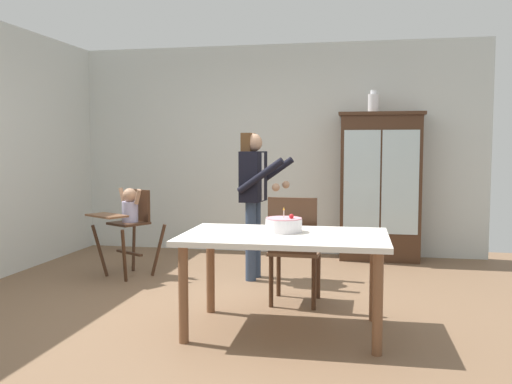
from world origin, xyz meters
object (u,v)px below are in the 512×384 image
ceramic_vase (373,103)px  high_chair_with_toddler (129,216)px  china_cabinet (380,186)px  birthday_cake (284,225)px  adult_person (254,187)px  dining_table (285,246)px  dining_chair_far_side (294,243)px

ceramic_vase → high_chair_with_toddler: (-2.55, -1.42, -1.27)m
china_cabinet → birthday_cake: china_cabinet is taller
adult_person → china_cabinet: bearing=-39.6°
china_cabinet → birthday_cake: (-0.78, -2.77, -0.11)m
dining_table → dining_chair_far_side: 0.69m
china_cabinet → ceramic_vase: bearing=177.9°
high_chair_with_toddler → dining_chair_far_side: size_ratio=0.99×
high_chair_with_toddler → dining_chair_far_side: 2.03m
adult_person → dining_table: (0.56, -1.60, -0.32)m
china_cabinet → high_chair_with_toddler: size_ratio=1.90×
high_chair_with_toddler → dining_table: 2.39m
adult_person → dining_table: size_ratio=0.99×
china_cabinet → dining_table: (-0.76, -2.88, -0.26)m
china_cabinet → birthday_cake: size_ratio=6.43×
ceramic_vase → dining_table: bearing=-102.9°
china_cabinet → ceramic_vase: ceramic_vase is taller
china_cabinet → adult_person: size_ratio=1.18×
dining_table → birthday_cake: size_ratio=5.50×
ceramic_vase → dining_table: 3.22m
ceramic_vase → dining_table: size_ratio=0.18×
ceramic_vase → dining_chair_far_side: 2.68m
high_chair_with_toddler → ceramic_vase: bearing=59.6°
adult_person → birthday_cake: adult_person is taller
dining_table → adult_person: bearing=109.2°
china_cabinet → dining_chair_far_side: size_ratio=1.88×
dining_table → dining_chair_far_side: bearing=91.4°
ceramic_vase → dining_chair_far_side: (-0.68, -2.20, -1.36)m
high_chair_with_toddler → china_cabinet: bearing=58.6°
birthday_cake → ceramic_vase: bearing=76.2°
china_cabinet → high_chair_with_toddler: china_cabinet is taller
adult_person → dining_table: 1.72m
dining_table → birthday_cake: bearing=101.6°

